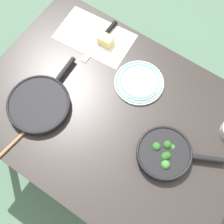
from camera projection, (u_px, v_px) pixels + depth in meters
name	position (u px, v px, depth m)	size (l,w,h in m)	color
ground_plane	(112.00, 153.00, 2.16)	(14.00, 14.00, 0.00)	#51755B
dining_table_red	(112.00, 119.00, 1.54)	(1.29, 0.92, 0.74)	#2D2826
skillet_broccoli	(165.00, 154.00, 1.37)	(0.37, 0.25, 0.07)	black
skillet_eggs	(39.00, 104.00, 1.46)	(0.30, 0.44, 0.04)	black
wooden_spoon	(21.00, 136.00, 1.42)	(0.08, 0.41, 0.02)	#A87A4C
parchment_sheet	(95.00, 36.00, 1.63)	(0.41, 0.26, 0.00)	silver
grater_knife	(104.00, 36.00, 1.62)	(0.03, 0.29, 0.02)	silver
cheese_block	(106.00, 40.00, 1.59)	(0.08, 0.06, 0.05)	#EFD67A
dinner_plate_stack	(139.00, 82.00, 1.52)	(0.24, 0.24, 0.03)	silver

